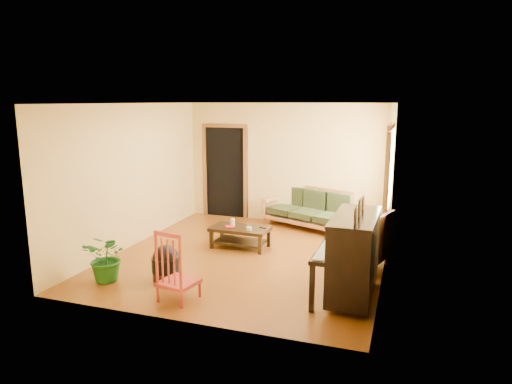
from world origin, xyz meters
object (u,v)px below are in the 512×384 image
(sofa, at_px, (308,209))
(coffee_table, at_px, (240,237))
(ceramic_crock, at_px, (377,226))
(potted_plant, at_px, (108,257))
(piano, at_px, (354,258))
(red_chair, at_px, (178,265))
(footstool, at_px, (166,267))
(armchair, at_px, (361,238))

(sofa, xyz_separation_m, coffee_table, (-0.89, -1.69, -0.22))
(sofa, height_order, ceramic_crock, sofa)
(coffee_table, distance_m, potted_plant, 2.48)
(sofa, xyz_separation_m, ceramic_crock, (1.41, 0.15, -0.30))
(coffee_table, distance_m, piano, 2.75)
(red_chair, bearing_deg, ceramic_crock, 71.61)
(footstool, bearing_deg, coffee_table, 73.69)
(piano, distance_m, potted_plant, 3.56)
(piano, relative_size, footstool, 3.13)
(armchair, xyz_separation_m, potted_plant, (-3.48, -1.85, -0.10))
(coffee_table, bearing_deg, armchair, -6.69)
(coffee_table, relative_size, ceramic_crock, 4.52)
(armchair, distance_m, ceramic_crock, 2.13)
(coffee_table, xyz_separation_m, ceramic_crock, (2.30, 1.84, -0.08))
(piano, height_order, ceramic_crock, piano)
(armchair, bearing_deg, footstool, -132.37)
(red_chair, bearing_deg, sofa, 87.91)
(coffee_table, bearing_deg, footstool, -106.31)
(footstool, height_order, red_chair, red_chair)
(ceramic_crock, bearing_deg, armchair, -93.32)
(sofa, xyz_separation_m, red_chair, (-0.90, -4.04, 0.08))
(piano, xyz_separation_m, red_chair, (-2.22, -0.77, -0.09))
(armchair, relative_size, potted_plant, 1.26)
(sofa, bearing_deg, coffee_table, -96.48)
(armchair, bearing_deg, potted_plant, -133.90)
(piano, relative_size, red_chair, 1.34)
(sofa, relative_size, coffee_table, 1.84)
(armchair, xyz_separation_m, ceramic_crock, (0.12, 2.09, -0.35))
(piano, xyz_separation_m, potted_plant, (-3.52, -0.52, -0.22))
(piano, xyz_separation_m, footstool, (-2.74, -0.20, -0.38))
(piano, distance_m, ceramic_crock, 3.45)
(sofa, height_order, armchair, armchair)
(sofa, bearing_deg, armchair, -35.15)
(potted_plant, bearing_deg, armchair, 27.97)
(sofa, height_order, coffee_table, sofa)
(sofa, xyz_separation_m, footstool, (-1.41, -3.47, -0.22))
(piano, bearing_deg, footstool, -174.83)
(sofa, bearing_deg, footstool, -90.79)
(coffee_table, bearing_deg, ceramic_crock, 38.65)
(footstool, relative_size, potted_plant, 0.57)
(footstool, bearing_deg, sofa, 67.84)
(footstool, bearing_deg, red_chair, -47.54)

